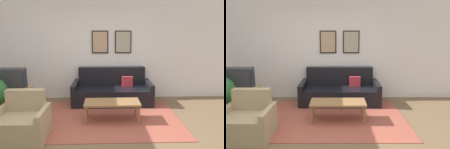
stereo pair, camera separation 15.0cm
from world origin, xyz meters
The scene contains 9 objects.
ground_plane centered at (0.00, 0.00, 0.00)m, with size 16.00×16.00×0.00m, color brown.
area_rug centered at (0.38, 0.95, 0.01)m, with size 2.92×2.17×0.01m.
wall_back centered at (0.01, 2.47, 1.35)m, with size 8.00×0.09×2.70m.
couch centered at (0.46, 2.02, 0.30)m, with size 2.01×0.90×0.89m.
coffee_table centered at (0.42, 0.82, 0.38)m, with size 1.14×0.51×0.42m.
tv_stand centered at (-1.77, 1.19, 0.31)m, with size 0.80×0.42×0.62m.
tv centered at (-1.77, 1.19, 0.84)m, with size 0.64×0.28×0.44m.
armchair centered at (-1.17, 0.13, 0.27)m, with size 0.86×0.76×0.81m.
potted_plant_by_window centered at (-2.02, 1.10, 0.36)m, with size 0.36×0.36×0.60m.
Camera 2 is at (0.42, -3.47, 1.85)m, focal length 35.00 mm.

